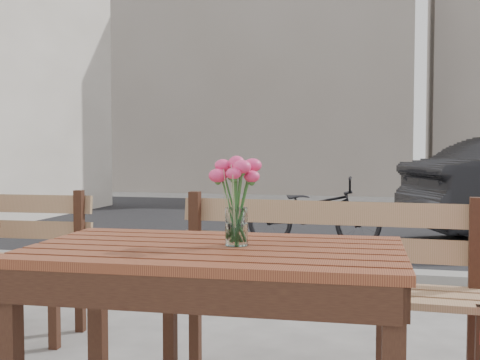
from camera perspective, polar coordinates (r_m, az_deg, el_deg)
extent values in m
cube|color=black|center=(9.26, 11.08, -4.18)|extent=(30.00, 8.00, 0.00)
cube|color=gray|center=(5.31, 8.90, -8.88)|extent=(30.00, 0.25, 0.12)
cube|color=gray|center=(16.79, 1.92, 12.77)|extent=(8.00, 3.00, 8.00)
cube|color=#592717|center=(2.13, -2.42, -6.74)|extent=(1.34, 0.82, 0.03)
cube|color=black|center=(2.72, -13.33, -13.37)|extent=(0.07, 0.07, 0.77)
cube|color=black|center=(2.49, 13.54, -14.95)|extent=(0.07, 0.07, 0.77)
cube|color=#95734D|center=(2.90, 7.65, -10.32)|extent=(1.53, 0.46, 0.03)
cube|color=#95734D|center=(3.07, 8.29, -4.72)|extent=(1.52, 0.08, 0.41)
cube|color=black|center=(2.98, -6.71, -14.63)|extent=(0.06, 0.06, 0.50)
cube|color=black|center=(3.24, -4.35, -9.29)|extent=(0.06, 0.06, 0.92)
cube|color=black|center=(3.06, 21.34, -10.21)|extent=(0.06, 0.06, 0.92)
cylinder|color=white|center=(2.14, -0.32, -4.45)|extent=(0.08, 0.08, 0.13)
cylinder|color=#326C30|center=(2.13, -0.32, -2.66)|extent=(0.05, 0.05, 0.27)
cube|color=black|center=(3.67, -17.29, -11.48)|extent=(0.06, 0.06, 0.48)
cube|color=black|center=(3.92, -15.01, -7.47)|extent=(0.06, 0.06, 0.89)
imported|color=black|center=(7.14, 7.00, -2.95)|extent=(1.60, 0.63, 0.82)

